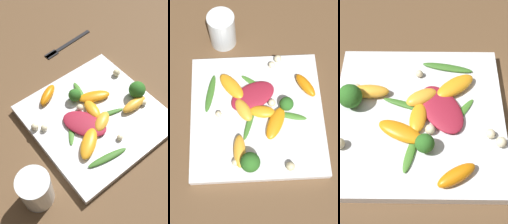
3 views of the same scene
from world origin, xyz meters
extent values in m
plane|color=brown|center=(0.00, 0.00, 0.00)|extent=(2.40, 2.40, 0.00)
cube|color=white|center=(0.00, 0.00, 0.01)|extent=(0.29, 0.29, 0.02)
cylinder|color=white|center=(0.07, -0.21, 0.05)|extent=(0.06, 0.06, 0.09)
ellipsoid|color=maroon|center=(0.01, -0.04, 0.03)|extent=(0.12, 0.10, 0.01)
ellipsoid|color=orange|center=(0.05, -0.06, 0.03)|extent=(0.07, 0.08, 0.02)
ellipsoid|color=orange|center=(-0.01, 0.00, 0.03)|extent=(0.06, 0.04, 0.02)
ellipsoid|color=#FCAD33|center=(0.03, -0.01, 0.03)|extent=(0.05, 0.06, 0.02)
ellipsoid|color=orange|center=(-0.11, -0.06, 0.03)|extent=(0.05, 0.07, 0.02)
ellipsoid|color=orange|center=(-0.04, 0.03, 0.03)|extent=(0.06, 0.09, 0.02)
ellipsoid|color=#FCAD33|center=(0.04, 0.09, 0.03)|extent=(0.03, 0.07, 0.02)
cylinder|color=#7A9E51|center=(0.02, 0.12, 0.03)|extent=(0.01, 0.01, 0.01)
sphere|color=#2D6B23|center=(0.02, 0.12, 0.05)|extent=(0.04, 0.04, 0.04)
cylinder|color=#7A9E51|center=(-0.07, -0.01, 0.03)|extent=(0.01, 0.01, 0.01)
sphere|color=#2D6B23|center=(-0.07, -0.01, 0.04)|extent=(0.03, 0.03, 0.03)
ellipsoid|color=#3D7528|center=(0.02, 0.02, 0.02)|extent=(0.04, 0.09, 0.01)
ellipsoid|color=#47842D|center=(-0.08, 0.01, 0.02)|extent=(0.07, 0.03, 0.01)
ellipsoid|color=#47842D|center=(0.00, -0.07, 0.02)|extent=(0.07, 0.06, 0.00)
ellipsoid|color=#3D7528|center=(0.10, -0.05, 0.03)|extent=(0.03, 0.10, 0.01)
sphere|color=beige|center=(-0.03, -0.02, 0.03)|extent=(0.02, 0.02, 0.02)
sphere|color=beige|center=(-0.06, -0.13, 0.03)|extent=(0.02, 0.02, 0.02)
sphere|color=beige|center=(0.05, 0.11, 0.03)|extent=(0.02, 0.02, 0.02)
sphere|color=beige|center=(-0.04, -0.12, 0.03)|extent=(0.02, 0.02, 0.02)
sphere|color=beige|center=(-0.06, 0.12, 0.03)|extent=(0.02, 0.02, 0.02)
sphere|color=beige|center=(0.09, 0.00, 0.03)|extent=(0.01, 0.01, 0.01)
camera|label=1|loc=(0.26, -0.24, 0.54)|focal=42.00mm
camera|label=2|loc=(0.02, 0.26, 0.66)|focal=50.00mm
camera|label=3|loc=(-0.29, -0.01, 0.47)|focal=50.00mm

